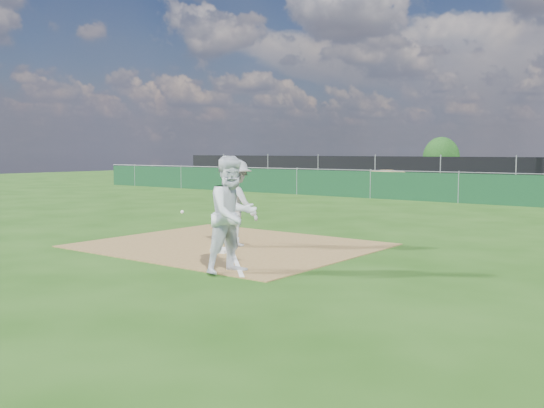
{
  "coord_description": "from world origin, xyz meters",
  "views": [
    {
      "loc": [
        8.89,
        -9.02,
        2.11
      ],
      "look_at": [
        1.2,
        1.0,
        1.0
      ],
      "focal_mm": 40.0,
      "sensor_mm": 36.0,
      "label": 1
    }
  ],
  "objects_px": {
    "first_base": "(222,250)",
    "car_mid": "(527,176)",
    "runner": "(233,215)",
    "car_left": "(440,173)",
    "tree_left": "(441,158)",
    "play_at_first": "(235,203)"
  },
  "relations": [
    {
      "from": "first_base",
      "to": "car_mid",
      "type": "bearing_deg",
      "value": 92.59
    },
    {
      "from": "car_mid",
      "to": "runner",
      "type": "bearing_deg",
      "value": -170.33
    },
    {
      "from": "first_base",
      "to": "car_mid",
      "type": "relative_size",
      "value": 0.09
    },
    {
      "from": "first_base",
      "to": "car_mid",
      "type": "height_order",
      "value": "car_mid"
    },
    {
      "from": "car_left",
      "to": "tree_left",
      "type": "relative_size",
      "value": 1.32
    },
    {
      "from": "car_mid",
      "to": "tree_left",
      "type": "height_order",
      "value": "tree_left"
    },
    {
      "from": "play_at_first",
      "to": "runner",
      "type": "relative_size",
      "value": 1.14
    },
    {
      "from": "runner",
      "to": "car_left",
      "type": "distance_m",
      "value": 30.01
    },
    {
      "from": "play_at_first",
      "to": "tree_left",
      "type": "relative_size",
      "value": 0.74
    },
    {
      "from": "car_mid",
      "to": "tree_left",
      "type": "bearing_deg",
      "value": 57.17
    },
    {
      "from": "first_base",
      "to": "tree_left",
      "type": "xyz_separation_m",
      "value": [
        -8.8,
        33.54,
        1.55
      ]
    },
    {
      "from": "car_mid",
      "to": "play_at_first",
      "type": "bearing_deg",
      "value": -173.77
    },
    {
      "from": "play_at_first",
      "to": "runner",
      "type": "xyz_separation_m",
      "value": [
        1.84,
        -2.19,
        0.04
      ]
    },
    {
      "from": "play_at_first",
      "to": "car_mid",
      "type": "xyz_separation_m",
      "value": [
        -0.96,
        27.09,
        -0.3
      ]
    },
    {
      "from": "first_base",
      "to": "runner",
      "type": "height_order",
      "value": "runner"
    },
    {
      "from": "play_at_first",
      "to": "tree_left",
      "type": "xyz_separation_m",
      "value": [
        -8.5,
        32.78,
        0.64
      ]
    },
    {
      "from": "runner",
      "to": "tree_left",
      "type": "bearing_deg",
      "value": 27.73
    },
    {
      "from": "play_at_first",
      "to": "car_left",
      "type": "distance_m",
      "value": 27.43
    },
    {
      "from": "play_at_first",
      "to": "runner",
      "type": "height_order",
      "value": "runner"
    },
    {
      "from": "first_base",
      "to": "play_at_first",
      "type": "relative_size",
      "value": 0.16
    },
    {
      "from": "play_at_first",
      "to": "car_mid",
      "type": "height_order",
      "value": "play_at_first"
    },
    {
      "from": "first_base",
      "to": "tree_left",
      "type": "distance_m",
      "value": 34.71
    }
  ]
}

